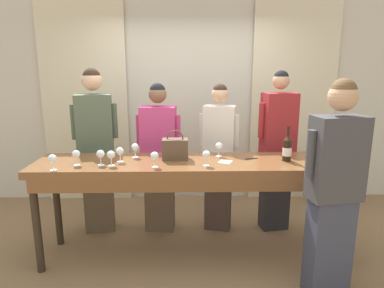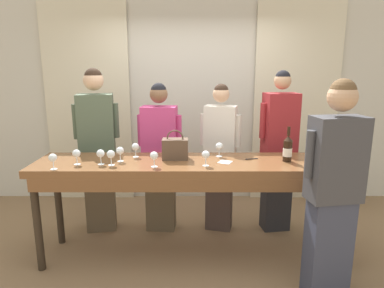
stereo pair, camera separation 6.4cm
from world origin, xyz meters
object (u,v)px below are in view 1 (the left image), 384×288
(tasting_bar, at_px, (192,171))
(wine_glass_center_mid, at_px, (100,154))
(wine_glass_front_left, at_px, (155,156))
(wine_glass_front_right, at_px, (135,147))
(guest_striped_shirt, at_px, (277,150))
(wine_glass_back_left, at_px, (120,152))
(wine_glass_near_host, at_px, (76,155))
(potted_plant, at_px, (333,179))
(wine_glass_center_left, at_px, (52,159))
(host_pouring, at_px, (334,187))
(wine_glass_front_mid, at_px, (329,153))
(wine_glass_center_right, at_px, (219,147))
(wine_bottle, at_px, (287,148))
(wine_glass_back_right, at_px, (111,155))
(guest_cream_sweater, at_px, (219,156))
(wine_glass_back_mid, at_px, (206,155))
(handbag, at_px, (175,149))
(guest_pink_top, at_px, (159,157))
(guest_olive_jacket, at_px, (96,150))

(tasting_bar, height_order, wine_glass_center_mid, wine_glass_center_mid)
(wine_glass_front_left, height_order, wine_glass_front_right, same)
(guest_striped_shirt, bearing_deg, wine_glass_front_left, -149.07)
(wine_glass_front_left, height_order, wine_glass_back_left, same)
(wine_glass_near_host, relative_size, potted_plant, 0.20)
(wine_glass_center_left, height_order, host_pouring, host_pouring)
(tasting_bar, distance_m, wine_glass_front_mid, 1.27)
(wine_glass_center_right, distance_m, guest_striped_shirt, 0.83)
(wine_bottle, distance_m, wine_glass_back_right, 1.63)
(wine_bottle, distance_m, guest_cream_sweater, 0.86)
(wine_glass_front_left, bearing_deg, wine_glass_back_mid, 3.93)
(guest_cream_sweater, bearing_deg, wine_glass_near_host, -152.58)
(guest_cream_sweater, relative_size, host_pouring, 0.94)
(wine_glass_front_left, height_order, wine_glass_center_left, same)
(wine_glass_center_mid, relative_size, wine_glass_back_right, 1.00)
(wine_glass_near_host, bearing_deg, wine_glass_front_mid, 0.21)
(tasting_bar, xyz_separation_m, wine_glass_front_left, (-0.34, -0.18, 0.19))
(wine_glass_center_right, relative_size, wine_glass_near_host, 1.00)
(wine_glass_center_left, bearing_deg, wine_glass_center_mid, 21.72)
(wine_glass_center_right, bearing_deg, wine_glass_back_right, -162.87)
(wine_glass_center_mid, distance_m, wine_glass_near_host, 0.22)
(tasting_bar, height_order, guest_striped_shirt, guest_striped_shirt)
(tasting_bar, height_order, guest_cream_sweater, guest_cream_sweater)
(handbag, distance_m, guest_striped_shirt, 1.25)
(wine_glass_front_mid, xyz_separation_m, wine_glass_center_mid, (-2.08, -0.01, 0.00))
(wine_glass_back_right, distance_m, guest_striped_shirt, 1.85)
(wine_glass_back_mid, xyz_separation_m, potted_plant, (1.82, 1.43, -0.72))
(wine_glass_near_host, bearing_deg, wine_glass_center_right, 12.12)
(wine_glass_front_right, relative_size, guest_cream_sweater, 0.08)
(wine_glass_front_left, bearing_deg, guest_striped_shirt, 30.93)
(wine_glass_center_right, height_order, potted_plant, wine_glass_center_right)
(wine_glass_center_mid, distance_m, guest_pink_top, 0.87)
(guest_pink_top, relative_size, guest_striped_shirt, 0.93)
(tasting_bar, xyz_separation_m, wine_glass_front_mid, (1.25, -0.09, 0.19))
(wine_glass_center_right, height_order, wine_glass_back_right, same)
(wine_glass_back_left, bearing_deg, wine_glass_front_right, 53.21)
(wine_glass_back_mid, bearing_deg, tasting_bar, 130.64)
(wine_glass_center_right, height_order, host_pouring, host_pouring)
(wine_glass_front_mid, xyz_separation_m, wine_glass_back_right, (-1.98, -0.03, 0.00))
(wine_glass_back_mid, bearing_deg, wine_bottle, 11.43)
(wine_bottle, xyz_separation_m, guest_olive_jacket, (-1.95, 0.59, -0.15))
(wine_glass_front_left, relative_size, wine_glass_front_right, 1.00)
(wine_glass_back_mid, bearing_deg, wine_glass_center_left, -175.54)
(guest_olive_jacket, height_order, guest_cream_sweater, guest_olive_jacket)
(wine_glass_center_mid, relative_size, wine_glass_back_left, 1.00)
(wine_bottle, xyz_separation_m, wine_glass_center_left, (-2.10, -0.26, -0.02))
(wine_glass_back_left, bearing_deg, wine_glass_near_host, -164.56)
(host_pouring, bearing_deg, wine_glass_back_right, 166.12)
(wine_glass_front_left, xyz_separation_m, guest_cream_sweater, (0.65, 0.78, -0.21))
(tasting_bar, height_order, wine_glass_front_mid, wine_glass_front_mid)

